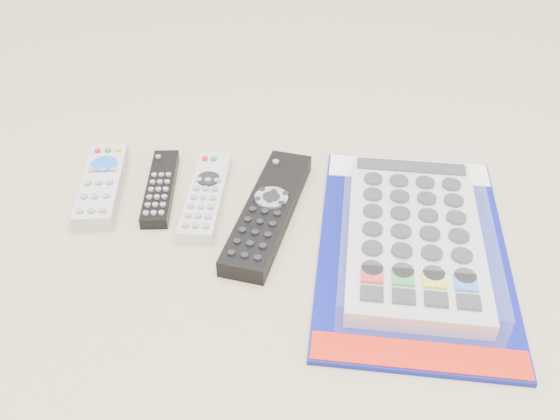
# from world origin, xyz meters

# --- Properties ---
(remote_small_grey) EXTENTS (0.08, 0.17, 0.03)m
(remote_small_grey) POSITION_xyz_m (-0.21, 0.05, 0.01)
(remote_small_grey) COLOR #A9A9AC
(remote_small_grey) RESTS_ON ground
(remote_slim_black) EXTENTS (0.05, 0.16, 0.02)m
(remote_slim_black) POSITION_xyz_m (-0.13, 0.06, 0.01)
(remote_slim_black) COLOR black
(remote_slim_black) RESTS_ON ground
(remote_silver_dvd) EXTENTS (0.05, 0.18, 0.02)m
(remote_silver_dvd) POSITION_xyz_m (-0.06, 0.05, 0.01)
(remote_silver_dvd) COLOR silver
(remote_silver_dvd) RESTS_ON ground
(remote_large_black) EXTENTS (0.10, 0.24, 0.03)m
(remote_large_black) POSITION_xyz_m (0.02, 0.02, 0.01)
(remote_large_black) COLOR black
(remote_large_black) RESTS_ON ground
(jumbo_remote_packaged) EXTENTS (0.24, 0.38, 0.05)m
(jumbo_remote_packaged) POSITION_xyz_m (0.21, -0.02, 0.02)
(jumbo_remote_packaged) COLOR navy
(jumbo_remote_packaged) RESTS_ON ground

